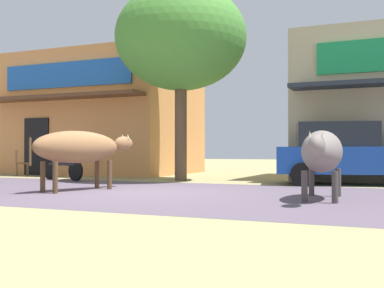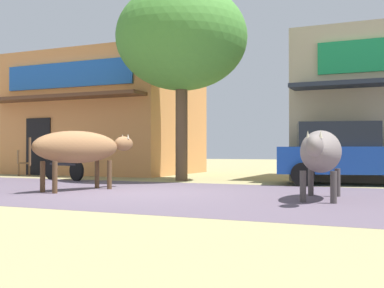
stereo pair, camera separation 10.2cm
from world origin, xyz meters
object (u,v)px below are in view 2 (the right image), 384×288
(parked_hatchback_car, at_px, (344,153))
(cow_far_dark, at_px, (321,152))
(roadside_tree, at_px, (182,38))
(parked_motorcycle, at_px, (64,165))
(cafe_chair_near_tree, at_px, (22,161))
(cow_near_brown, at_px, (80,148))

(parked_hatchback_car, relative_size, cow_far_dark, 1.52)
(roadside_tree, bearing_deg, parked_motorcycle, -160.28)
(roadside_tree, distance_m, cafe_chair_near_tree, 7.41)
(parked_hatchback_car, height_order, cow_near_brown, parked_hatchback_car)
(parked_hatchback_car, bearing_deg, roadside_tree, -177.27)
(parked_motorcycle, distance_m, cow_near_brown, 4.08)
(roadside_tree, bearing_deg, cow_far_dark, -40.75)
(roadside_tree, relative_size, cafe_chair_near_tree, 6.38)
(roadside_tree, xyz_separation_m, parked_hatchback_car, (4.65, 0.22, -3.43))
(parked_motorcycle, height_order, cafe_chair_near_tree, parked_motorcycle)
(roadside_tree, distance_m, cow_near_brown, 5.34)
(roadside_tree, xyz_separation_m, cow_near_brown, (-0.60, -4.16, -3.30))
(roadside_tree, relative_size, parked_motorcycle, 3.10)
(parked_motorcycle, distance_m, cafe_chair_near_tree, 3.33)
(cow_near_brown, xyz_separation_m, cafe_chair_near_tree, (-5.79, 4.38, -0.45))
(parked_motorcycle, height_order, cow_far_dark, cow_far_dark)
(parked_motorcycle, height_order, cow_near_brown, cow_near_brown)
(cow_far_dark, bearing_deg, parked_hatchback_car, 90.94)
(roadside_tree, height_order, parked_hatchback_car, roadside_tree)
(parked_motorcycle, bearing_deg, cow_far_dark, -19.40)
(roadside_tree, xyz_separation_m, parked_motorcycle, (-3.38, -1.21, -3.80))
(roadside_tree, relative_size, cow_far_dark, 2.24)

